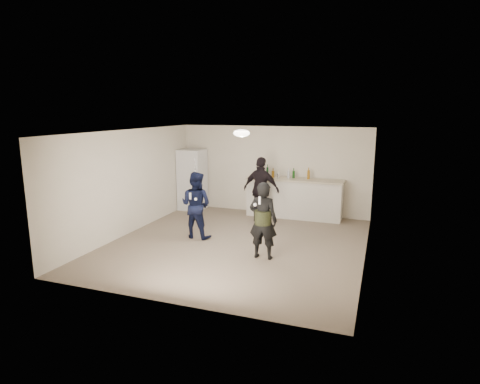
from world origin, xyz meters
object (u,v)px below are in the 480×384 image
(counter, at_px, (294,199))
(man, at_px, (196,205))
(fridge, at_px, (192,180))
(spectator, at_px, (261,190))
(woman, at_px, (263,220))
(shaker, at_px, (278,176))

(counter, height_order, man, man)
(fridge, xyz_separation_m, man, (1.31, -2.46, -0.12))
(spectator, bearing_deg, man, 68.96)
(man, relative_size, woman, 0.99)
(spectator, bearing_deg, fridge, -6.70)
(shaker, height_order, spectator, spectator)
(fridge, relative_size, spectator, 1.04)
(man, xyz_separation_m, woman, (1.86, -0.77, 0.01))
(shaker, distance_m, man, 2.79)
(shaker, height_order, man, man)
(fridge, height_order, man, fridge)
(counter, relative_size, man, 1.67)
(man, relative_size, spectator, 0.90)
(shaker, relative_size, man, 0.11)
(spectator, bearing_deg, woman, 116.16)
(counter, relative_size, shaker, 15.29)
(fridge, relative_size, man, 1.15)
(man, bearing_deg, shaker, -114.96)
(counter, bearing_deg, spectator, -136.04)
(fridge, bearing_deg, woman, -45.60)
(man, distance_m, woman, 2.01)
(man, bearing_deg, spectator, -115.58)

